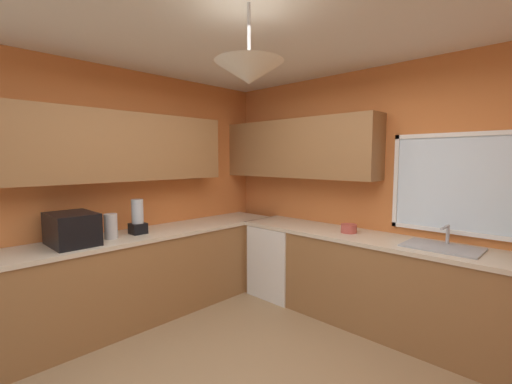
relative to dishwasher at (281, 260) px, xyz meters
The scene contains 9 objects.
room_shell 1.89m from the dishwasher, 58.44° to the right, with size 4.22×4.07×2.70m.
counter_run_left 1.76m from the dishwasher, 112.01° to the right, with size 0.65×3.68×0.90m.
counter_run_back 1.29m from the dishwasher, ahead, with size 3.31×0.65×0.90m.
dishwasher is the anchor object (origin of this frame).
microwave 2.34m from the dishwasher, 106.99° to the right, with size 0.48×0.36×0.29m, color black.
kettle 2.02m from the dishwasher, 109.38° to the right, with size 0.12×0.12×0.24m, color #B7B7BC.
sink_assembly 1.85m from the dishwasher, ahead, with size 0.61×0.40×0.19m.
bowl 1.03m from the dishwasher, ahead, with size 0.16×0.16×0.09m, color #B74C42.
blender_appliance 1.78m from the dishwasher, 113.32° to the right, with size 0.15×0.15×0.36m.
Camera 1 is at (1.56, -1.55, 1.68)m, focal length 23.95 mm.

